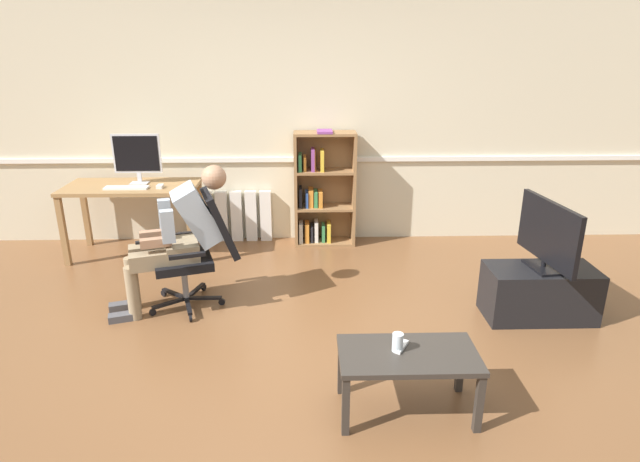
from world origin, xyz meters
name	(u,v)px	position (x,y,z in m)	size (l,w,h in m)	color
ground_plane	(302,367)	(0.00, 0.00, 0.00)	(18.00, 18.00, 0.00)	brown
back_wall	(302,119)	(0.00, 2.65, 1.35)	(12.00, 0.13, 2.70)	beige
computer_desk	(132,195)	(-1.75, 2.15, 0.65)	(1.34, 0.66, 0.76)	#9E7547
imac_monitor	(137,155)	(-1.68, 2.23, 1.05)	(0.48, 0.14, 0.51)	silver
keyboard	(126,188)	(-1.75, 2.01, 0.77)	(0.43, 0.12, 0.02)	white
computer_mouse	(160,186)	(-1.42, 2.03, 0.77)	(0.06, 0.10, 0.03)	white
bookshelf	(321,192)	(0.21, 2.44, 0.59)	(0.66, 0.29, 1.27)	olive
radiator	(229,216)	(-0.83, 2.54, 0.29)	(0.95, 0.08, 0.58)	white
office_chair	(200,246)	(-0.85, 0.99, 0.53)	(0.78, 0.66, 0.98)	black
person_seated	(178,235)	(-1.01, 0.94, 0.65)	(1.03, 0.59, 1.20)	#937F60
tv_stand	(539,293)	(1.93, 0.67, 0.21)	(0.86, 0.42, 0.43)	black
tv_screen	(548,234)	(1.93, 0.67, 0.72)	(0.24, 0.79, 0.55)	black
coffee_table	(408,361)	(0.63, -0.48, 0.35)	(0.82, 0.44, 0.41)	#332D28
drinking_glass	(398,342)	(0.57, -0.46, 0.47)	(0.07, 0.07, 0.11)	silver
spare_remote	(402,347)	(0.60, -0.43, 0.42)	(0.04, 0.15, 0.02)	white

